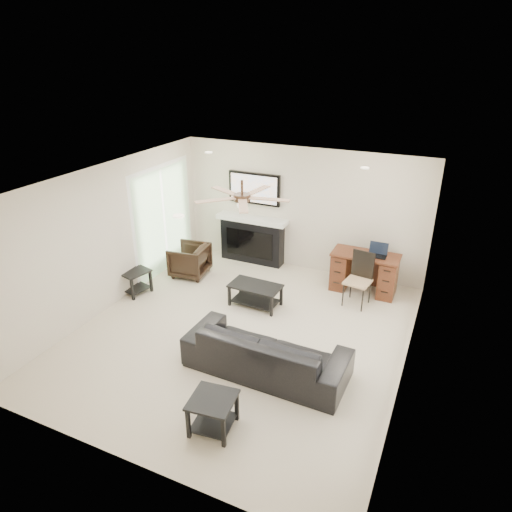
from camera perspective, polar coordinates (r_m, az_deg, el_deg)
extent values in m
plane|color=beige|center=(7.44, -1.87, -9.69)|extent=(5.50, 5.50, 0.00)
cube|color=white|center=(6.38, -2.18, 9.23)|extent=(5.00, 5.50, 0.04)
cube|color=beige|center=(9.18, 5.66, 5.77)|extent=(5.00, 0.04, 2.50)
cube|color=beige|center=(4.88, -16.92, -13.67)|extent=(5.00, 0.04, 2.50)
cube|color=beige|center=(8.16, -17.96, 2.22)|extent=(0.04, 5.50, 2.50)
cube|color=beige|center=(6.23, 19.13, -5.01)|extent=(0.04, 5.50, 2.50)
cube|color=white|center=(6.33, 18.77, -4.68)|extent=(0.04, 5.10, 2.40)
cube|color=#93BC89|center=(9.32, -11.42, 4.39)|extent=(0.04, 1.80, 2.10)
cylinder|color=#382619|center=(6.54, -1.75, 7.32)|extent=(1.40, 1.40, 0.30)
imported|color=black|center=(6.49, 1.29, -11.84)|extent=(2.31, 0.95, 0.67)
imported|color=black|center=(9.21, -8.31, -0.53)|extent=(0.78, 0.76, 0.64)
cube|color=black|center=(8.10, -0.09, -4.92)|extent=(0.92, 0.53, 0.40)
cube|color=black|center=(5.76, -5.39, -19.03)|extent=(0.58, 0.58, 0.45)
cube|color=black|center=(8.81, -14.94, -3.08)|extent=(0.61, 0.61, 0.45)
cube|color=black|center=(9.48, -0.52, 4.62)|extent=(1.52, 0.34, 1.91)
cube|color=#431A10|center=(8.72, 13.35, -2.04)|extent=(1.22, 0.56, 0.76)
cube|color=black|center=(8.19, 12.61, -2.96)|extent=(0.48, 0.50, 0.97)
cube|color=black|center=(8.47, 14.96, 0.66)|extent=(0.33, 0.24, 0.23)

